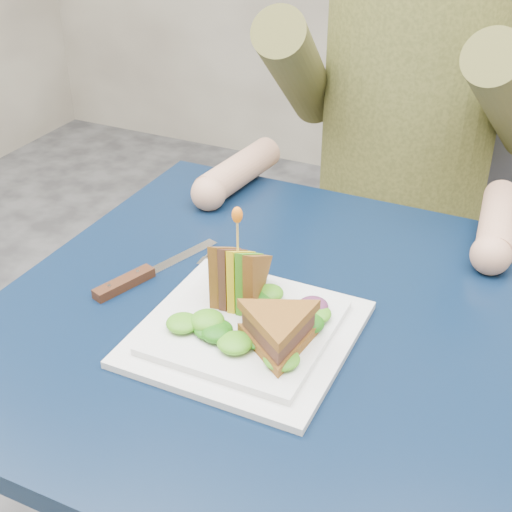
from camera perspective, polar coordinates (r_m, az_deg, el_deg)
The scene contains 12 objects.
table at distance 1.00m, azimuth 1.87°, elevation -8.24°, with size 0.75×0.75×0.73m.
chair at distance 1.64m, azimuth 11.95°, elevation 3.47°, with size 0.42×0.40×0.93m.
diner at distance 1.40m, azimuth 12.42°, elevation 15.14°, with size 0.54×0.59×0.74m.
plate at distance 0.91m, azimuth -0.79°, elevation -6.01°, with size 0.26×0.26×0.02m.
sandwich_flat at distance 0.85m, azimuth 1.81°, elevation -5.97°, with size 0.16×0.16×0.05m.
sandwich_upright at distance 0.93m, azimuth -1.43°, elevation -1.72°, with size 0.08×0.14×0.14m.
fork at distance 1.02m, azimuth -5.22°, elevation -1.94°, with size 0.03×0.18×0.01m.
knife at distance 1.03m, azimuth -9.62°, elevation -1.74°, with size 0.09×0.22×0.02m.
toothpick at distance 0.89m, azimuth -1.49°, elevation 1.72°, with size 0.00×0.00×0.06m, color tan.
toothpick_frill at distance 0.88m, azimuth -1.51°, elevation 3.30°, with size 0.01×0.01×0.02m, color orange.
lettuce_spill at distance 0.90m, azimuth -0.23°, elevation -4.68°, with size 0.15×0.13×0.02m, color #337A14, non-canonical shape.
onion_ring at distance 0.89m, azimuth 0.21°, elevation -4.75°, with size 0.04×0.04×0.01m, color #9E4C7A.
Camera 1 is at (0.30, -0.71, 1.29)m, focal length 50.00 mm.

